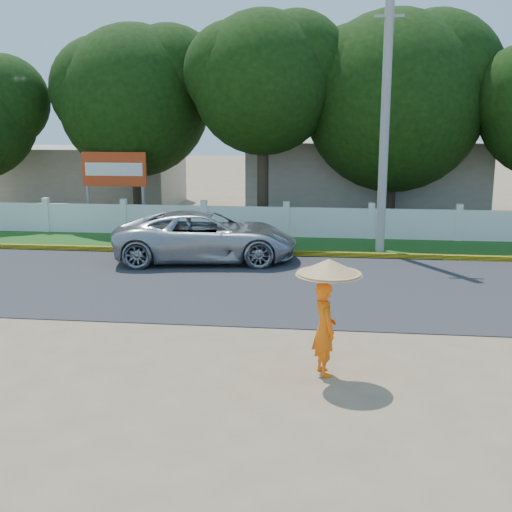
{
  "coord_description": "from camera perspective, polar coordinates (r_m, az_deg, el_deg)",
  "views": [
    {
      "loc": [
        1.6,
        -11.48,
        4.25
      ],
      "look_at": [
        0.0,
        2.0,
        1.3
      ],
      "focal_mm": 45.0,
      "sensor_mm": 36.0,
      "label": 1
    }
  ],
  "objects": [
    {
      "name": "ground",
      "position": [
        12.35,
        -1.11,
        -7.88
      ],
      "size": [
        120.0,
        120.0,
        0.0
      ],
      "primitive_type": "plane",
      "color": "#9E8460",
      "rests_on": "ground"
    },
    {
      "name": "road",
      "position": [
        16.61,
        1.02,
        -2.53
      ],
      "size": [
        60.0,
        7.0,
        0.02
      ],
      "primitive_type": "cube",
      "color": "#38383A",
      "rests_on": "ground"
    },
    {
      "name": "grass_verge",
      "position": [
        21.71,
        2.42,
        1.0
      ],
      "size": [
        60.0,
        3.5,
        0.03
      ],
      "primitive_type": "cube",
      "color": "#2D601E",
      "rests_on": "ground"
    },
    {
      "name": "curb",
      "position": [
        20.03,
        2.04,
        0.24
      ],
      "size": [
        40.0,
        0.18,
        0.16
      ],
      "primitive_type": "cube",
      "color": "yellow",
      "rests_on": "ground"
    },
    {
      "name": "fence",
      "position": [
        23.04,
        2.71,
        3.01
      ],
      "size": [
        40.0,
        0.1,
        1.1
      ],
      "primitive_type": "cube",
      "color": "silver",
      "rests_on": "ground"
    },
    {
      "name": "building_near",
      "position": [
        29.63,
        9.53,
        6.97
      ],
      "size": [
        10.0,
        6.0,
        3.2
      ],
      "primitive_type": "cube",
      "color": "#B7AD99",
      "rests_on": "ground"
    },
    {
      "name": "building_far",
      "position": [
        32.74,
        -14.11,
        6.9
      ],
      "size": [
        8.0,
        5.0,
        2.8
      ],
      "primitive_type": "cube",
      "color": "#B7AD99",
      "rests_on": "ground"
    },
    {
      "name": "utility_pole",
      "position": [
        20.54,
        11.38,
        11.32
      ],
      "size": [
        0.28,
        0.28,
        7.99
      ],
      "primitive_type": "cylinder",
      "color": "gray",
      "rests_on": "ground"
    },
    {
      "name": "vehicle",
      "position": [
        19.25,
        -4.46,
        1.76
      ],
      "size": [
        5.72,
        3.24,
        1.51
      ],
      "primitive_type": "imported",
      "rotation": [
        0.0,
        0.0,
        1.71
      ],
      "color": "#ACB0B4",
      "rests_on": "ground"
    },
    {
      "name": "monk_with_parasol",
      "position": [
        10.65,
        6.3,
        -3.9
      ],
      "size": [
        1.1,
        1.1,
        1.99
      ],
      "color": "orange",
      "rests_on": "ground"
    },
    {
      "name": "billboard",
      "position": [
        25.27,
        -12.48,
        7.19
      ],
      "size": [
        2.5,
        0.13,
        2.95
      ],
      "color": "gray",
      "rests_on": "ground"
    },
    {
      "name": "tree_row",
      "position": [
        25.74,
        6.86,
        13.49
      ],
      "size": [
        33.2,
        7.28,
        8.29
      ],
      "color": "#473828",
      "rests_on": "ground"
    }
  ]
}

